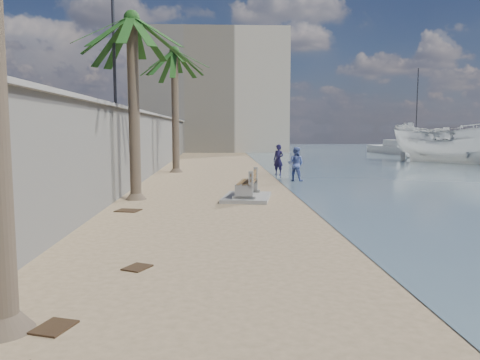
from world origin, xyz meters
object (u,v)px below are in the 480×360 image
bench_far (247,187)px  person_a (278,158)px  person_b (296,162)px  palm_back (174,53)px  sailboat_west (415,148)px  boat_cruiser (454,140)px  palm_mid (132,20)px  yacht_far (394,150)px

bench_far → person_a: size_ratio=1.36×
person_a → person_b: 3.25m
palm_back → person_b: size_ratio=4.24×
person_b → sailboat_west: sailboat_west is taller
bench_far → person_a: bearing=75.4°
person_b → boat_cruiser: bearing=-112.2°
palm_back → person_a: (6.12, -2.11, -6.23)m
palm_mid → person_b: (7.15, 5.95, -5.68)m
palm_back → person_a: palm_back is taller
yacht_far → bench_far: bearing=147.0°
person_a → yacht_far: bearing=96.5°
palm_back → boat_cruiser: palm_back is taller
person_a → person_b: person_a is taller
palm_back → boat_cruiser: bearing=17.6°
person_a → person_b: (0.48, -3.21, -0.05)m
person_a → sailboat_west: sailboat_west is taller
bench_far → boat_cruiser: (17.39, 18.10, 1.34)m
person_a → sailboat_west: bearing=94.8°
palm_mid → boat_cruiser: (21.63, 17.96, -4.85)m
palm_mid → person_b: palm_mid is taller
person_a → boat_cruiser: size_ratio=0.47×
boat_cruiser → yacht_far: boat_cruiser is taller
palm_mid → sailboat_west: size_ratio=0.77×
person_a → sailboat_west: 34.92m
bench_far → person_a: (2.43, 9.30, 0.56)m
palm_back → yacht_far: 31.70m
bench_far → sailboat_west: size_ratio=0.28×
palm_back → yacht_far: palm_back is taller
person_b → person_a: bearing=-53.4°
palm_back → person_a: bearing=-19.0°
palm_back → sailboat_west: bearing=44.8°
palm_back → palm_mid: bearing=-92.8°
boat_cruiser → bench_far: bearing=-175.9°
person_b → boat_cruiser: (14.48, 12.01, 0.83)m
yacht_far → sailboat_west: size_ratio=0.93×
palm_mid → yacht_far: (22.66, 32.91, -6.30)m
person_b → yacht_far: 31.11m
palm_mid → boat_cruiser: palm_mid is taller
palm_back → yacht_far: (22.11, 21.64, -6.90)m
person_b → boat_cruiser: 18.83m
person_a → boat_cruiser: 17.37m
palm_mid → bench_far: bearing=-1.9°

